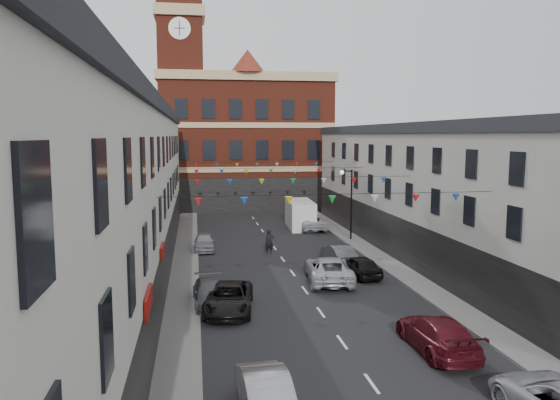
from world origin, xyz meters
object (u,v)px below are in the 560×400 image
car_right_d (360,266)px  white_van (300,214)px  car_left_c (229,298)px  car_left_b (268,398)px  pedestrian (269,242)px  street_lamp (349,195)px  car_right_f (312,222)px  moving_car (329,269)px  car_right_e (338,254)px  car_left_e (204,242)px  car_left_d (211,293)px  car_right_c (437,334)px

car_right_d → white_van: (-0.20, 18.61, 0.62)m
car_left_c → white_van: (8.36, 24.17, 0.60)m
car_left_b → pedestrian: size_ratio=2.30×
street_lamp → car_right_f: street_lamp is taller
car_left_b → moving_car: moving_car is taller
white_van → car_right_d: bearing=-86.5°
car_right_e → car_left_e: bearing=-36.8°
car_left_d → car_right_f: bearing=62.7°
white_van → car_left_e: bearing=-132.7°
car_left_b → moving_car: bearing=65.7°
street_lamp → car_right_e: (-2.95, -7.91, -3.22)m
street_lamp → car_right_e: size_ratio=1.45×
street_lamp → pedestrian: bearing=-150.6°
car_right_c → moving_car: 11.29m
car_right_e → pedestrian: (-4.31, 3.83, 0.25)m
car_left_e → car_right_d: car_right_d is taller
car_left_e → moving_car: bearing=-53.0°
car_right_e → moving_car: bearing=64.0°
street_lamp → car_right_d: size_ratio=1.50×
car_left_c → car_left_e: size_ratio=1.28×
car_left_c → car_right_e: 12.32m
car_left_d → car_right_d: (9.42, 4.34, 0.04)m
car_left_c → white_van: 25.59m
car_left_d → car_left_e: bearing=88.0°
car_left_e → car_right_f: bearing=39.5°
car_left_c → car_right_d: bearing=40.6°
street_lamp → car_left_d: size_ratio=1.35×
moving_car → pedestrian: size_ratio=3.02×
car_left_d → car_left_b: bearing=-85.6°
street_lamp → car_left_c: (-11.12, -17.14, -3.20)m
street_lamp → car_left_e: (-12.05, -2.08, -3.23)m
car_left_d → moving_car: bearing=23.7°
car_left_b → car_right_e: bearing=65.5°
car_left_c → car_left_e: car_left_c is taller
street_lamp → pedestrian: 8.85m
car_left_b → moving_car: size_ratio=0.76×
street_lamp → car_right_d: (-2.55, -11.58, -3.22)m
car_left_e → car_right_d: bearing=-43.3°
car_right_c → white_van: 30.58m
car_right_f → car_right_e: bearing=88.8°
car_left_b → car_left_c: (-0.55, 10.70, 0.00)m
car_left_e → white_van: bearing=46.1°
car_left_d → car_right_e: (9.02, 8.01, 0.04)m
car_right_e → pedestrian: 5.77m
car_left_c → car_right_e: size_ratio=1.22×
white_van → car_left_b: bearing=-99.7°
car_right_d → car_left_e: bearing=-52.4°
moving_car → white_van: size_ratio=0.95×
car_left_c → car_left_b: bearing=-79.4°
car_left_b → car_left_c: car_left_c is taller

